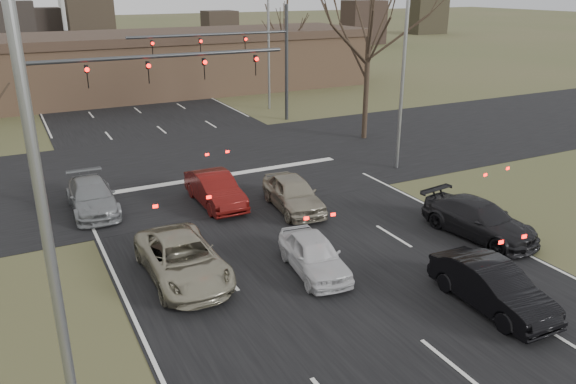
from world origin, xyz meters
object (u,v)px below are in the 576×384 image
object	(u,v)px
streetlight_right_near	(401,62)
car_red_ahead	(215,189)
streetlight_right_far	(266,36)
car_white_sedan	(314,254)
building	(139,64)
car_grey_ahead	(92,197)
car_silver_ahead	(293,193)
mast_arm_near	(103,85)
mast_arm_far	(250,51)
car_charcoal_sedan	(479,219)
car_silver_suv	(183,259)
streetlight_left	(59,232)
car_black_hatch	(492,287)

from	to	relation	value
streetlight_right_near	car_red_ahead	distance (m)	11.42
streetlight_right_far	car_white_sedan	distance (m)	27.41
building	streetlight_right_near	world-z (taller)	streetlight_right_near
car_grey_ahead	car_silver_ahead	size ratio (longest dim) A/B	1.06
mast_arm_near	mast_arm_far	size ratio (longest dim) A/B	1.09
building	car_red_ahead	distance (m)	28.87
car_charcoal_sedan	car_silver_suv	bearing A→B (deg)	162.11
streetlight_left	car_silver_suv	distance (m)	9.87
mast_arm_near	car_grey_ahead	size ratio (longest dim) A/B	2.65
building	mast_arm_far	xyz separation A→B (m)	(4.18, -15.00, 2.35)
streetlight_right_near	car_silver_ahead	xyz separation A→B (m)	(-7.48, -2.66, -4.85)
car_white_sedan	car_charcoal_sedan	size ratio (longest dim) A/B	0.80
car_grey_ahead	mast_arm_far	bearing A→B (deg)	44.11
car_silver_suv	car_red_ahead	world-z (taller)	car_red_ahead
mast_arm_far	car_black_hatch	distance (m)	26.02
car_charcoal_sedan	mast_arm_near	bearing A→B (deg)	127.87
streetlight_left	car_silver_ahead	bearing A→B (deg)	48.14
streetlight_right_near	streetlight_right_far	distance (m)	17.01
mast_arm_far	car_silver_suv	xyz separation A→B (m)	(-10.97, -19.43, -4.32)
car_white_sedan	car_grey_ahead	world-z (taller)	car_grey_ahead
streetlight_right_near	car_charcoal_sedan	distance (m)	10.01
car_black_hatch	car_silver_ahead	xyz separation A→B (m)	(-1.66, 9.80, 0.03)
mast_arm_far	building	bearing A→B (deg)	105.58
mast_arm_far	car_silver_ahead	xyz separation A→B (m)	(-4.84, -15.66, -4.28)
mast_arm_far	streetlight_right_far	xyz separation A→B (m)	(3.14, 4.00, 0.57)
streetlight_right_far	car_white_sedan	bearing A→B (deg)	-111.77
car_white_sedan	car_grey_ahead	xyz separation A→B (m)	(-5.82, 9.17, 0.01)
streetlight_left	car_silver_suv	bearing A→B (deg)	61.92
mast_arm_near	streetlight_right_far	distance (m)	20.20
mast_arm_near	streetlight_right_near	bearing A→B (deg)	-12.05
car_charcoal_sedan	car_grey_ahead	world-z (taller)	car_charcoal_sedan
building	car_white_sedan	xyz separation A→B (m)	(-2.68, -36.04, -2.01)
streetlight_right_near	car_silver_ahead	bearing A→B (deg)	-160.44
streetlight_left	building	bearing A→B (deg)	75.55
streetlight_right_near	car_silver_suv	bearing A→B (deg)	-154.70
streetlight_left	car_red_ahead	world-z (taller)	streetlight_left
car_red_ahead	car_white_sedan	bearing A→B (deg)	-84.14
mast_arm_far	streetlight_right_near	xyz separation A→B (m)	(2.64, -13.00, 0.57)
building	mast_arm_near	xyz separation A→B (m)	(-7.23, -25.00, 2.41)
mast_arm_far	car_silver_suv	size ratio (longest dim) A/B	2.21
mast_arm_far	streetlight_right_near	world-z (taller)	streetlight_right_near
streetlight_left	car_black_hatch	size ratio (longest dim) A/B	2.34
building	car_white_sedan	distance (m)	36.19
mast_arm_far	car_red_ahead	bearing A→B (deg)	-119.47
mast_arm_far	car_silver_ahead	distance (m)	16.94
car_charcoal_sedan	car_black_hatch	bearing A→B (deg)	-138.82
streetlight_left	streetlight_right_far	bearing A→B (deg)	59.66
mast_arm_far	streetlight_left	world-z (taller)	streetlight_left
streetlight_right_far	car_black_hatch	size ratio (longest dim) A/B	2.34
car_silver_suv	car_black_hatch	xyz separation A→B (m)	(7.79, -6.03, 0.01)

